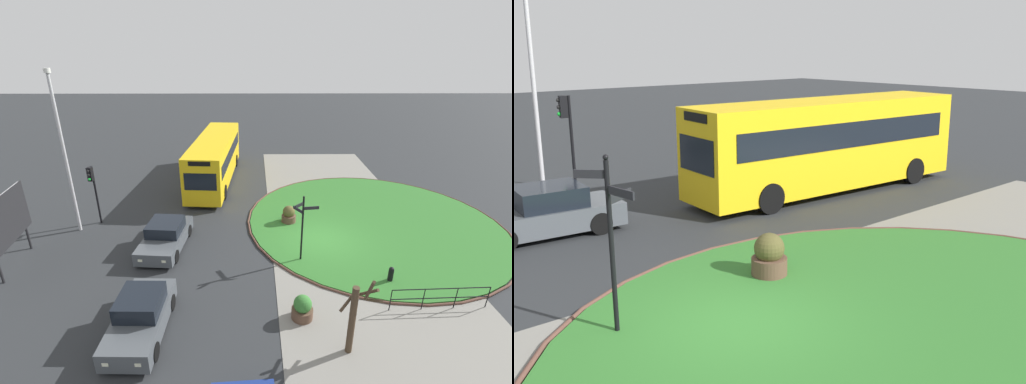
% 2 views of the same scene
% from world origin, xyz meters
% --- Properties ---
extents(ground, '(120.00, 120.00, 0.00)m').
position_xyz_m(ground, '(0.00, 0.00, 0.00)').
color(ground, '#282B2D').
extents(sidewalk_paving, '(32.00, 8.64, 0.02)m').
position_xyz_m(sidewalk_paving, '(0.00, -1.68, 0.01)').
color(sidewalk_paving, gray).
rests_on(sidewalk_paving, ground).
extents(grass_island, '(14.38, 14.38, 0.10)m').
position_xyz_m(grass_island, '(2.11, -3.39, 0.05)').
color(grass_island, '#2D6B28').
rests_on(grass_island, ground).
extents(grass_kerb_ring, '(14.69, 14.69, 0.11)m').
position_xyz_m(grass_kerb_ring, '(2.11, -3.39, 0.06)').
color(grass_kerb_ring, brown).
rests_on(grass_kerb_ring, ground).
extents(signpost_directional, '(1.06, 1.17, 3.41)m').
position_xyz_m(signpost_directional, '(-1.84, 1.32, 2.01)').
color(signpost_directional, black).
rests_on(signpost_directional, ground).
extents(bollard_foreground, '(0.23, 0.23, 0.77)m').
position_xyz_m(bollard_foreground, '(-3.57, -2.42, 0.40)').
color(bollard_foreground, black).
rests_on(bollard_foreground, ground).
extents(railing_grass_edge, '(0.20, 3.95, 1.00)m').
position_xyz_m(railing_grass_edge, '(-5.32, -3.69, 0.65)').
color(railing_grass_edge, black).
rests_on(railing_grass_edge, ground).
extents(bus_yellow, '(11.04, 3.15, 3.32)m').
position_xyz_m(bus_yellow, '(9.17, 6.48, 1.78)').
color(bus_yellow, yellow).
rests_on(bus_yellow, ground).
extents(car_near_lane, '(4.00, 1.82, 1.52)m').
position_xyz_m(car_near_lane, '(-6.41, 7.65, 0.68)').
color(car_near_lane, '#474C51').
rests_on(car_near_lane, ground).
extents(car_trailing, '(4.28, 2.18, 1.40)m').
position_xyz_m(car_trailing, '(-0.55, 8.09, 0.64)').
color(car_trailing, '#474C51').
rests_on(car_trailing, ground).
extents(traffic_light_near, '(0.49, 0.29, 3.48)m').
position_xyz_m(traffic_light_near, '(2.07, 12.57, 2.56)').
color(traffic_light_near, black).
rests_on(traffic_light_near, ground).
extents(lamppost_tall, '(0.32, 0.32, 8.67)m').
position_xyz_m(lamppost_tall, '(1.33, 13.37, 4.63)').
color(lamppost_tall, '#B7B7BC').
rests_on(lamppost_tall, ground).
extents(billboard_left, '(3.91, 0.71, 3.55)m').
position_xyz_m(billboard_left, '(-2.07, 14.80, 2.32)').
color(billboard_left, black).
rests_on(billboard_left, ground).
extents(planter_near_signpost, '(0.82, 0.82, 1.02)m').
position_xyz_m(planter_near_signpost, '(-5.78, 1.75, 0.46)').
color(planter_near_signpost, brown).
rests_on(planter_near_signpost, ground).
extents(planter_kerbside, '(0.83, 0.83, 1.08)m').
position_xyz_m(planter_kerbside, '(2.08, 1.54, 0.49)').
color(planter_kerbside, brown).
rests_on(planter_kerbside, ground).
extents(street_tree_bare, '(1.39, 1.16, 3.25)m').
position_xyz_m(street_tree_bare, '(-7.38, 0.26, 1.60)').
color(street_tree_bare, '#423323').
rests_on(street_tree_bare, ground).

